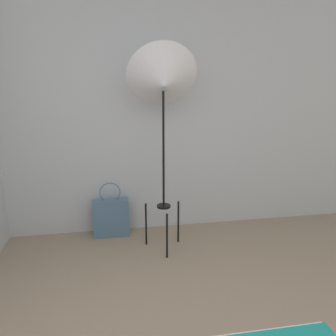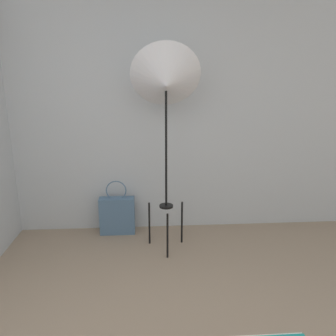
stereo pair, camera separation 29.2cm
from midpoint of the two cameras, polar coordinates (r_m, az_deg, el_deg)
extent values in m
cube|color=#B7BCC1|center=(3.60, -9.65, 8.80)|extent=(8.00, 0.05, 2.60)
cylinder|color=black|center=(3.21, -2.83, -11.81)|extent=(0.02, 0.02, 0.46)
cylinder|color=black|center=(3.47, -6.29, -9.77)|extent=(0.02, 0.02, 0.46)
cylinder|color=black|center=(3.50, -0.61, -9.43)|extent=(0.02, 0.02, 0.46)
cylinder|color=black|center=(3.30, -3.30, -6.70)|extent=(0.14, 0.14, 0.02)
cylinder|color=black|center=(3.12, -3.47, 3.72)|extent=(0.02, 0.02, 1.22)
cone|color=silver|center=(3.06, -3.66, 14.97)|extent=(0.66, 0.50, 0.67)
cube|color=slate|center=(3.72, -12.10, -8.55)|extent=(0.39, 0.13, 0.42)
torus|color=slate|center=(3.61, -12.36, -4.22)|extent=(0.23, 0.01, 0.23)
camera|label=1|loc=(0.15, -92.86, -0.78)|focal=35.00mm
camera|label=2|loc=(0.15, 87.14, 0.78)|focal=35.00mm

